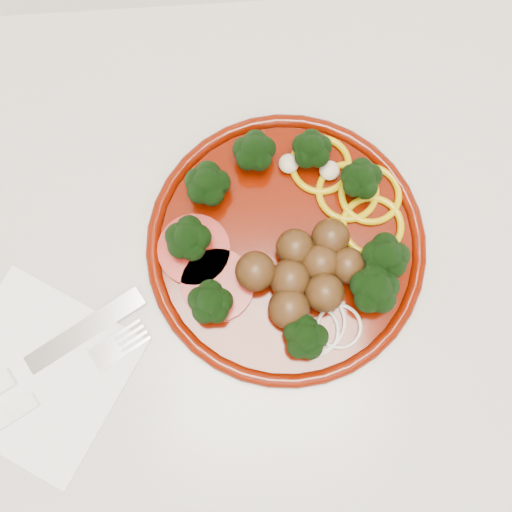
{
  "coord_description": "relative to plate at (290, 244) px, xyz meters",
  "views": [
    {
      "loc": [
        -0.08,
        1.59,
        1.52
      ],
      "look_at": [
        -0.07,
        1.72,
        0.92
      ],
      "focal_mm": 45.0,
      "sensor_mm": 36.0,
      "label": 1
    }
  ],
  "objects": [
    {
      "name": "plate",
      "position": [
        0.0,
        0.0,
        0.0
      ],
      "size": [
        0.27,
        0.27,
        0.06
      ],
      "rotation": [
        0.0,
        0.0,
        0.28
      ],
      "color": "#4C0B00",
      "rests_on": "counter"
    },
    {
      "name": "napkin",
      "position": [
        -0.25,
        -0.11,
        -0.02
      ],
      "size": [
        0.21,
        0.21,
        0.0
      ],
      "primitive_type": "cube",
      "rotation": [
        0.0,
        0.0,
        1.01
      ],
      "color": "white",
      "rests_on": "counter"
    },
    {
      "name": "knife",
      "position": [
        -0.27,
        -0.11,
        -0.01
      ],
      "size": [
        0.21,
        0.13,
        0.01
      ],
      "rotation": [
        0.0,
        0.0,
        0.52
      ],
      "color": "silver",
      "rests_on": "napkin"
    },
    {
      "name": "counter",
      "position": [
        0.04,
        -0.02,
        -0.47
      ],
      "size": [
        2.4,
        0.6,
        0.9
      ],
      "color": "silver",
      "rests_on": "ground"
    },
    {
      "name": "fork",
      "position": [
        -0.26,
        -0.14,
        -0.01
      ],
      "size": [
        0.19,
        0.12,
        0.01
      ],
      "rotation": [
        0.0,
        0.0,
        0.52
      ],
      "color": "white",
      "rests_on": "napkin"
    }
  ]
}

